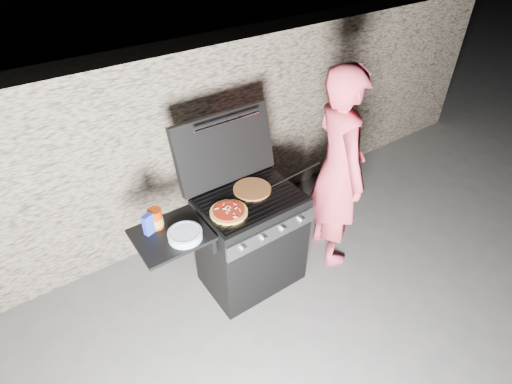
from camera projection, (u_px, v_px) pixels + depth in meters
ground at (251, 277)px, 3.61m from camera, size 50.00×50.00×0.00m
stone_wall at (188, 142)px, 3.75m from camera, size 8.00×0.35×1.80m
gas_grill at (226, 253)px, 3.22m from camera, size 1.34×0.79×0.91m
pizza_topped at (229, 211)px, 2.91m from camera, size 0.36×0.36×0.03m
pizza_plain at (252, 189)px, 3.14m from camera, size 0.38×0.38×0.02m
sauce_jar at (156, 218)px, 2.77m from camera, size 0.10×0.10×0.15m
blue_carton at (148, 224)px, 2.72m from camera, size 0.08×0.06×0.16m
plate_stack at (185, 235)px, 2.71m from camera, size 0.29×0.29×0.05m
person at (338, 170)px, 3.34m from camera, size 0.63×0.78×1.84m
tongs at (295, 174)px, 3.23m from camera, size 0.47×0.06×0.10m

